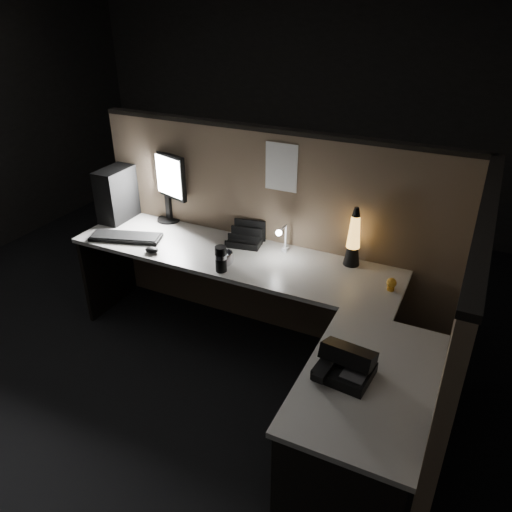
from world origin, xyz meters
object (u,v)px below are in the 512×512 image
at_px(monitor, 166,180).
at_px(keyboard, 126,237).
at_px(desk_phone, 345,364).
at_px(lava_lamp, 353,241).
at_px(pc_tower, 119,193).

relative_size(monitor, keyboard, 1.06).
height_order(monitor, desk_phone, monitor).
relative_size(lava_lamp, desk_phone, 1.45).
distance_m(monitor, desk_phone, 2.08).
bearing_deg(monitor, keyboard, -84.99).
relative_size(monitor, lava_lamp, 1.34).
height_order(pc_tower, monitor, monitor).
height_order(keyboard, lava_lamp, lava_lamp).
distance_m(pc_tower, lava_lamp, 1.84).
xyz_separation_m(pc_tower, keyboard, (0.27, -0.30, -0.19)).
xyz_separation_m(monitor, desk_phone, (1.74, -1.11, -0.27)).
distance_m(pc_tower, keyboard, 0.45).
relative_size(pc_tower, lava_lamp, 1.01).
relative_size(keyboard, lava_lamp, 1.26).
bearing_deg(monitor, desk_phone, -15.23).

